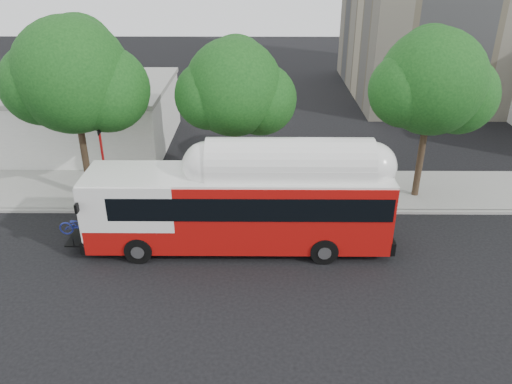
# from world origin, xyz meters

# --- Properties ---
(ground) EXTENTS (120.00, 120.00, 0.00)m
(ground) POSITION_xyz_m (0.00, 0.00, 0.00)
(ground) COLOR black
(ground) RESTS_ON ground
(sidewalk) EXTENTS (60.00, 5.00, 0.15)m
(sidewalk) POSITION_xyz_m (0.00, 6.50, 0.07)
(sidewalk) COLOR gray
(sidewalk) RESTS_ON ground
(curb_strip) EXTENTS (60.00, 0.30, 0.15)m
(curb_strip) POSITION_xyz_m (0.00, 3.90, 0.07)
(curb_strip) COLOR gray
(curb_strip) RESTS_ON ground
(red_curb_segment) EXTENTS (10.00, 0.32, 0.16)m
(red_curb_segment) POSITION_xyz_m (-3.00, 3.90, 0.08)
(red_curb_segment) COLOR maroon
(red_curb_segment) RESTS_ON ground
(street_tree_left) EXTENTS (6.67, 5.80, 9.74)m
(street_tree_left) POSITION_xyz_m (-8.53, 5.56, 6.60)
(street_tree_left) COLOR #2D2116
(street_tree_left) RESTS_ON ground
(street_tree_mid) EXTENTS (5.75, 5.00, 8.62)m
(street_tree_mid) POSITION_xyz_m (-0.59, 6.06, 5.91)
(street_tree_mid) COLOR #2D2116
(street_tree_mid) RESTS_ON ground
(street_tree_right) EXTENTS (6.21, 5.40, 9.18)m
(street_tree_right) POSITION_xyz_m (9.44, 5.86, 6.26)
(street_tree_right) COLOR #2D2116
(street_tree_right) RESTS_ON ground
(low_commercial_bldg) EXTENTS (16.20, 10.20, 4.25)m
(low_commercial_bldg) POSITION_xyz_m (-14.00, 14.00, 2.15)
(low_commercial_bldg) COLOR silver
(low_commercial_bldg) RESTS_ON ground
(transit_bus) EXTENTS (14.46, 3.13, 4.27)m
(transit_bus) POSITION_xyz_m (-0.52, 0.65, 2.00)
(transit_bus) COLOR #A70E0B
(transit_bus) RESTS_ON ground
(signal_pole) EXTENTS (0.13, 0.42, 4.42)m
(signal_pole) POSITION_xyz_m (-7.67, 4.39, 2.27)
(signal_pole) COLOR #AB1212
(signal_pole) RESTS_ON ground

